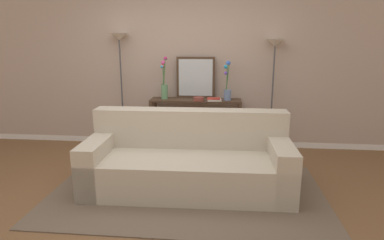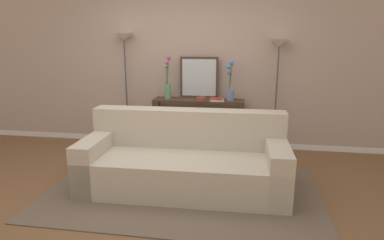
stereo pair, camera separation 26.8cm
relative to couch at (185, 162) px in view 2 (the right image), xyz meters
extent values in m
cube|color=brown|center=(-0.32, -0.34, -0.32)|extent=(16.00, 16.00, 0.02)
cube|color=white|center=(-0.32, 1.69, -0.26)|extent=(12.00, 0.15, 0.09)
cube|color=#B29E8E|center=(-0.32, 1.69, 1.22)|extent=(12.00, 0.14, 2.88)
cube|color=brown|center=(0.00, -0.16, -0.30)|extent=(3.06, 1.83, 0.01)
cube|color=#BCB29E|center=(0.00, -0.06, -0.10)|extent=(2.33, 0.99, 0.42)
cube|color=#BCB29E|center=(-0.01, 0.28, 0.34)|extent=(2.32, 0.31, 0.46)
cube|color=#BCB29E|center=(-1.04, -0.09, -0.01)|extent=(0.26, 0.95, 0.60)
cube|color=#BCB29E|center=(1.04, -0.04, -0.01)|extent=(0.26, 0.95, 0.60)
cube|color=#473323|center=(-0.04, 1.40, 0.48)|extent=(1.39, 0.34, 0.03)
cube|color=#473323|center=(-0.04, 1.40, -0.16)|extent=(1.28, 0.29, 0.01)
cube|color=#473323|center=(-0.71, 1.25, 0.08)|extent=(0.05, 0.05, 0.77)
cube|color=#473323|center=(0.63, 1.25, 0.08)|extent=(0.05, 0.05, 0.77)
cube|color=#473323|center=(-0.71, 1.54, 0.08)|extent=(0.05, 0.05, 0.77)
cube|color=#473323|center=(0.63, 1.54, 0.08)|extent=(0.05, 0.05, 0.77)
cylinder|color=#4C4C51|center=(-1.22, 1.48, -0.30)|extent=(0.26, 0.26, 0.02)
cylinder|color=#4C4C51|center=(-1.22, 1.48, 0.54)|extent=(0.02, 0.02, 1.66)
cone|color=silver|center=(-1.22, 1.48, 1.42)|extent=(0.28, 0.28, 0.10)
cylinder|color=#4C4C51|center=(1.12, 1.48, -0.30)|extent=(0.26, 0.26, 0.02)
cylinder|color=#4C4C51|center=(1.12, 1.48, 0.50)|extent=(0.02, 0.02, 1.58)
cone|color=silver|center=(1.12, 1.48, 1.34)|extent=(0.28, 0.28, 0.10)
cube|color=#473323|center=(-0.05, 1.53, 0.81)|extent=(0.59, 0.02, 0.63)
cube|color=silver|center=(-0.05, 1.52, 0.81)|extent=(0.52, 0.01, 0.56)
cylinder|color=#669E6B|center=(-0.52, 1.39, 0.60)|extent=(0.10, 0.10, 0.22)
cylinder|color=#3D7538|center=(-0.53, 1.40, 0.85)|extent=(0.02, 0.04, 0.27)
sphere|color=#D94A36|center=(-0.55, 1.41, 0.99)|extent=(0.06, 0.06, 0.06)
cylinder|color=#3D7538|center=(-0.53, 1.38, 0.85)|extent=(0.02, 0.03, 0.27)
sphere|color=#40B3E4|center=(-0.55, 1.37, 0.99)|extent=(0.04, 0.04, 0.04)
cylinder|color=#3D7538|center=(-0.51, 1.40, 0.91)|extent=(0.04, 0.03, 0.39)
sphere|color=#C72D77|center=(-0.50, 1.42, 1.11)|extent=(0.06, 0.06, 0.06)
cylinder|color=#3D7538|center=(-0.53, 1.40, 0.88)|extent=(0.04, 0.02, 0.33)
sphere|color=#E94F99|center=(-0.54, 1.42, 1.04)|extent=(0.06, 0.06, 0.06)
cylinder|color=#6B84AD|center=(0.44, 1.39, 0.57)|extent=(0.11, 0.11, 0.16)
cylinder|color=#3D7538|center=(0.43, 1.39, 0.82)|extent=(0.01, 0.02, 0.34)
sphere|color=#25A1D6|center=(0.41, 1.38, 0.99)|extent=(0.06, 0.06, 0.06)
cylinder|color=#3D7538|center=(0.43, 1.40, 0.82)|extent=(0.03, 0.03, 0.35)
sphere|color=gold|center=(0.42, 1.41, 0.99)|extent=(0.06, 0.06, 0.06)
cylinder|color=#3D7538|center=(0.44, 1.41, 0.85)|extent=(0.05, 0.01, 0.39)
sphere|color=#3B6BE4|center=(0.44, 1.43, 1.04)|extent=(0.07, 0.07, 0.07)
cylinder|color=#3D7538|center=(0.43, 1.40, 0.77)|extent=(0.03, 0.03, 0.25)
sphere|color=#7743E5|center=(0.41, 1.41, 0.90)|extent=(0.05, 0.05, 0.05)
cylinder|color=brown|center=(0.01, 1.30, 0.51)|extent=(0.16, 0.16, 0.04)
torus|color=brown|center=(0.01, 1.30, 0.54)|extent=(0.16, 0.16, 0.01)
cube|color=silver|center=(0.25, 1.30, 0.51)|extent=(0.22, 0.17, 0.03)
cube|color=#BC3328|center=(0.24, 1.30, 0.53)|extent=(0.19, 0.14, 0.02)
cube|color=slate|center=(-0.58, 1.40, -0.26)|extent=(0.06, 0.15, 0.11)
cube|color=#236033|center=(-0.52, 1.40, -0.26)|extent=(0.05, 0.16, 0.11)
cube|color=#1E7075|center=(-0.48, 1.40, -0.26)|extent=(0.03, 0.16, 0.10)
cube|color=#BC3328|center=(-0.45, 1.40, -0.26)|extent=(0.04, 0.17, 0.10)
cube|color=tan|center=(-0.41, 1.40, -0.26)|extent=(0.02, 0.13, 0.10)
cube|color=gold|center=(-0.39, 1.40, -0.26)|extent=(0.03, 0.14, 0.11)
cube|color=#6B3360|center=(-0.34, 1.40, -0.25)|extent=(0.05, 0.13, 0.11)
cube|color=maroon|center=(-0.30, 1.40, -0.25)|extent=(0.04, 0.14, 0.13)
cube|color=silver|center=(-0.26, 1.40, -0.26)|extent=(0.03, 0.15, 0.11)
camera|label=1|loc=(0.41, -3.61, 1.40)|focal=31.18mm
camera|label=2|loc=(0.67, -3.58, 1.40)|focal=31.18mm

